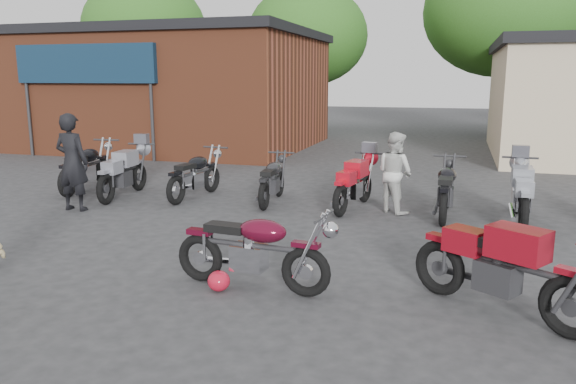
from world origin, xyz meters
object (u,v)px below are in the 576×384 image
(row_bike_5, at_px, (446,186))
(person_light, at_px, (395,173))
(row_bike_1, at_px, (123,170))
(row_bike_6, at_px, (522,190))
(vintage_motorcycle, at_px, (254,245))
(sportbike, at_px, (505,262))
(row_bike_3, at_px, (272,177))
(row_bike_4, at_px, (354,181))
(helmet, at_px, (219,281))
(row_bike_2, at_px, (195,172))
(person_dark, at_px, (72,162))
(row_bike_0, at_px, (87,165))

(row_bike_5, bearing_deg, person_light, 87.07)
(row_bike_1, relative_size, row_bike_6, 1.00)
(vintage_motorcycle, height_order, sportbike, sportbike)
(row_bike_3, bearing_deg, row_bike_4, -96.50)
(person_light, distance_m, row_bike_1, 5.83)
(row_bike_3, xyz_separation_m, row_bike_5, (3.49, -0.18, 0.05))
(row_bike_3, bearing_deg, person_light, -97.31)
(helmet, xyz_separation_m, row_bike_5, (2.55, 4.71, 0.45))
(person_light, relative_size, row_bike_5, 0.78)
(helmet, height_order, row_bike_6, row_bike_6)
(helmet, bearing_deg, row_bike_2, 118.88)
(row_bike_6, bearing_deg, vintage_motorcycle, 143.71)
(row_bike_4, bearing_deg, person_dark, 117.34)
(person_dark, bearing_deg, sportbike, 160.29)
(row_bike_2, bearing_deg, vintage_motorcycle, -140.68)
(row_bike_6, bearing_deg, row_bike_1, 92.39)
(vintage_motorcycle, bearing_deg, helmet, -150.51)
(row_bike_2, height_order, row_bike_6, row_bike_6)
(row_bike_2, bearing_deg, row_bike_1, 108.82)
(row_bike_3, bearing_deg, vintage_motorcycle, -169.03)
(person_light, relative_size, row_bike_4, 0.79)
(row_bike_4, xyz_separation_m, row_bike_5, (1.76, -0.13, 0.01))
(helmet, xyz_separation_m, person_light, (1.59, 4.79, 0.65))
(person_dark, relative_size, row_bike_6, 0.93)
(person_dark, relative_size, row_bike_1, 0.93)
(vintage_motorcycle, bearing_deg, row_bike_4, 89.93)
(row_bike_1, height_order, row_bike_2, row_bike_1)
(row_bike_1, xyz_separation_m, row_bike_4, (5.03, 0.33, -0.03))
(row_bike_5, bearing_deg, person_dark, 104.02)
(vintage_motorcycle, bearing_deg, row_bike_5, 69.34)
(person_light, bearing_deg, row_bike_3, 36.46)
(person_dark, xyz_separation_m, row_bike_1, (0.23, 1.38, -0.36))
(helmet, distance_m, row_bike_1, 6.21)
(row_bike_0, xyz_separation_m, row_bike_5, (8.00, -0.17, -0.03))
(vintage_motorcycle, xyz_separation_m, sportbike, (2.87, 0.04, 0.04))
(person_dark, relative_size, row_bike_0, 0.91)
(helmet, bearing_deg, row_bike_1, 133.16)
(vintage_motorcycle, bearing_deg, row_bike_3, 110.58)
(sportbike, distance_m, row_bike_0, 9.89)
(sportbike, bearing_deg, person_light, 143.23)
(row_bike_0, height_order, row_bike_3, row_bike_0)
(row_bike_1, distance_m, row_bike_4, 5.04)
(row_bike_1, relative_size, row_bike_2, 1.05)
(vintage_motorcycle, relative_size, row_bike_4, 1.00)
(row_bike_0, height_order, row_bike_5, row_bike_0)
(person_dark, height_order, row_bike_1, person_dark)
(person_dark, xyz_separation_m, row_bike_0, (-0.98, 1.75, -0.35))
(row_bike_0, height_order, row_bike_1, row_bike_0)
(row_bike_1, bearing_deg, person_dark, 165.08)
(sportbike, xyz_separation_m, person_light, (-1.69, 4.57, 0.16))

